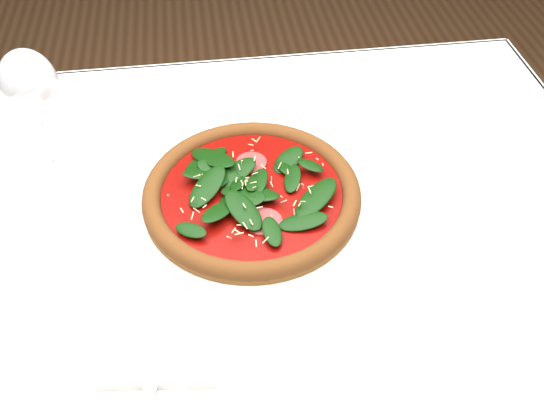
{
  "coord_description": "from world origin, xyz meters",
  "views": [
    {
      "loc": [
        -0.01,
        -0.61,
        1.38
      ],
      "look_at": [
        0.07,
        -0.02,
        0.77
      ],
      "focal_mm": 40.0,
      "sensor_mm": 36.0,
      "label": 1
    }
  ],
  "objects": [
    {
      "name": "saucer_far",
      "position": [
        0.29,
        0.3,
        0.76
      ],
      "size": [
        0.15,
        0.15,
        0.01
      ],
      "color": "white",
      "rests_on": "dining_table"
    },
    {
      "name": "napkin",
      "position": [
        -0.09,
        -0.24,
        0.76
      ],
      "size": [
        0.14,
        0.08,
        0.01
      ],
      "primitive_type": "cube",
      "rotation": [
        0.0,
        0.0,
        -0.11
      ],
      "color": "white",
      "rests_on": "dining_table"
    },
    {
      "name": "plate",
      "position": [
        0.04,
        0.01,
        0.76
      ],
      "size": [
        0.36,
        0.36,
        0.02
      ],
      "color": "white",
      "rests_on": "dining_table"
    },
    {
      "name": "wine_glass",
      "position": [
        -0.25,
        0.14,
        0.89
      ],
      "size": [
        0.08,
        0.08,
        0.2
      ],
      "color": "white",
      "rests_on": "dining_table"
    },
    {
      "name": "pizza",
      "position": [
        0.04,
        0.01,
        0.78
      ],
      "size": [
        0.39,
        0.39,
        0.04
      ],
      "rotation": [
        0.0,
        0.0,
        0.3
      ],
      "color": "#9F5E26",
      "rests_on": "plate"
    },
    {
      "name": "dining_table",
      "position": [
        0.0,
        0.0,
        0.65
      ],
      "size": [
        1.21,
        0.81,
        0.75
      ],
      "color": "white",
      "rests_on": "ground"
    },
    {
      "name": "fork",
      "position": [
        -0.09,
        -0.21,
        0.76
      ],
      "size": [
        0.06,
        0.15,
        0.0
      ],
      "rotation": [
        0.0,
        0.0,
        -0.27
      ],
      "color": "silver",
      "rests_on": "napkin"
    }
  ]
}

